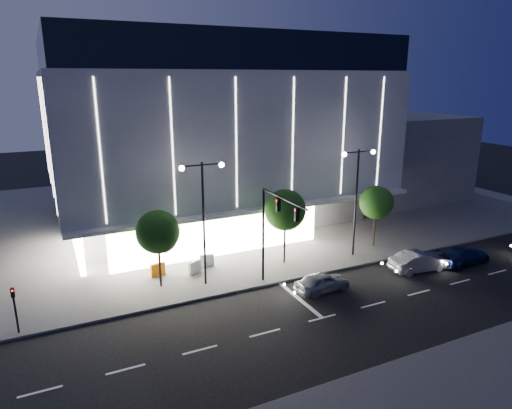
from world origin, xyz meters
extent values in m
plane|color=black|center=(0.00, 0.00, 0.00)|extent=(160.00, 160.00, 0.00)
cube|color=#474747|center=(5.00, 24.00, 0.07)|extent=(70.00, 40.00, 0.15)
cube|color=#474747|center=(5.00, -12.00, 0.07)|extent=(70.00, 10.00, 0.15)
cube|color=#4C4C51|center=(3.00, 24.00, 2.00)|extent=(28.00, 21.00, 4.00)
cube|color=gray|center=(3.00, 22.00, 9.50)|extent=(30.00, 25.00, 11.00)
cube|color=black|center=(3.00, 22.00, 16.50)|extent=(29.40, 24.50, 3.00)
cube|color=white|center=(0.00, 10.70, 2.00)|extent=(18.00, 0.40, 3.60)
cube|color=white|center=(-10.80, 16.00, 2.00)|extent=(0.40, 10.00, 3.60)
cube|color=gray|center=(3.00, 9.70, 4.10)|extent=(30.00, 2.00, 0.30)
cube|color=white|center=(3.00, 9.48, 9.50)|extent=(24.00, 0.06, 10.00)
cube|color=#4C4C51|center=(26.00, 24.00, 5.00)|extent=(16.00, 20.00, 10.00)
cylinder|color=black|center=(1.00, 4.80, 3.50)|extent=(0.18, 0.18, 7.00)
cylinder|color=black|center=(1.00, 1.90, 7.00)|extent=(0.14, 5.80, 0.14)
cube|color=black|center=(1.00, 2.60, 6.40)|extent=(0.28, 0.18, 0.85)
cube|color=black|center=(1.00, 0.20, 6.40)|extent=(0.28, 0.18, 0.85)
sphere|color=#FF0C0C|center=(0.88, 2.60, 6.70)|extent=(0.14, 0.14, 0.14)
cylinder|color=black|center=(-3.00, 6.00, 4.50)|extent=(0.16, 0.16, 9.00)
cylinder|color=black|center=(-3.70, 6.00, 8.80)|extent=(1.40, 0.10, 0.10)
cylinder|color=black|center=(-2.30, 6.00, 8.80)|extent=(1.40, 0.10, 0.10)
sphere|color=white|center=(-4.40, 6.00, 8.70)|extent=(0.36, 0.36, 0.36)
sphere|color=white|center=(-1.60, 6.00, 8.70)|extent=(0.36, 0.36, 0.36)
cylinder|color=black|center=(10.00, 6.00, 4.50)|extent=(0.16, 0.16, 9.00)
cylinder|color=black|center=(9.30, 6.00, 8.80)|extent=(1.40, 0.10, 0.10)
cylinder|color=black|center=(10.70, 6.00, 8.80)|extent=(1.40, 0.10, 0.10)
sphere|color=white|center=(8.60, 6.00, 8.70)|extent=(0.36, 0.36, 0.36)
sphere|color=white|center=(11.40, 6.00, 8.70)|extent=(0.36, 0.36, 0.36)
cylinder|color=black|center=(-15.00, 4.50, 1.50)|extent=(0.12, 0.12, 3.00)
cube|color=black|center=(-15.00, 4.50, 2.70)|extent=(0.22, 0.16, 0.55)
sphere|color=#FF0C0C|center=(-15.00, 4.39, 2.85)|extent=(0.10, 0.10, 0.10)
cylinder|color=black|center=(-6.00, 7.00, 1.89)|extent=(0.16, 0.16, 3.78)
sphere|color=#193B10|center=(-6.00, 7.00, 4.21)|extent=(3.02, 3.02, 3.02)
sphere|color=#193B10|center=(-5.70, 7.20, 3.67)|extent=(2.16, 2.16, 2.16)
sphere|color=#193B10|center=(-6.25, 6.85, 3.89)|extent=(1.94, 1.94, 1.94)
cylinder|color=black|center=(4.00, 7.00, 2.03)|extent=(0.16, 0.16, 4.06)
sphere|color=#193B10|center=(4.00, 7.00, 4.52)|extent=(3.25, 3.25, 3.25)
sphere|color=#193B10|center=(4.30, 7.20, 3.94)|extent=(2.32, 2.32, 2.32)
sphere|color=#193B10|center=(3.75, 6.85, 4.18)|extent=(2.09, 2.09, 2.09)
cylinder|color=black|center=(13.00, 7.00, 1.82)|extent=(0.16, 0.16, 3.64)
sphere|color=#193B10|center=(13.00, 7.00, 4.06)|extent=(2.91, 2.91, 2.91)
sphere|color=#193B10|center=(13.30, 7.20, 3.54)|extent=(2.08, 2.08, 2.08)
sphere|color=#193B10|center=(12.75, 6.85, 3.74)|extent=(1.87, 1.87, 1.87)
imported|color=#929499|center=(4.05, 1.64, 0.69)|extent=(4.13, 1.85, 1.38)
imported|color=#A8A9B0|center=(12.75, 1.36, 0.78)|extent=(4.88, 2.14, 1.56)
imported|color=#121D45|center=(17.00, 0.85, 0.70)|extent=(4.95, 2.27, 1.40)
cube|color=orange|center=(-5.75, 8.80, 0.65)|extent=(1.13, 0.46, 1.00)
cube|color=white|center=(-3.13, 8.03, 0.65)|extent=(1.11, 0.67, 1.00)
cube|color=silver|center=(-1.88, 8.88, 0.65)|extent=(1.12, 0.40, 1.00)
camera|label=1|loc=(-12.70, -22.65, 14.45)|focal=32.00mm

